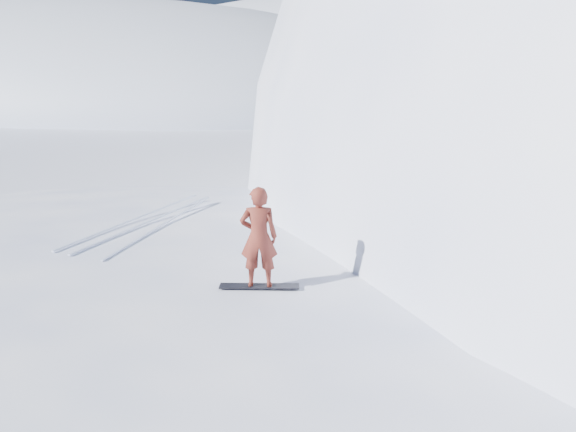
# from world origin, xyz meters

# --- Properties ---
(ground) EXTENTS (400.00, 400.00, 0.00)m
(ground) POSITION_xyz_m (0.00, 0.00, 0.00)
(ground) COLOR white
(ground) RESTS_ON ground
(near_ridge) EXTENTS (36.00, 28.00, 4.80)m
(near_ridge) POSITION_xyz_m (1.00, 3.00, 0.00)
(near_ridge) COLOR white
(near_ridge) RESTS_ON ground
(far_ridge_a) EXTENTS (120.00, 70.00, 28.00)m
(far_ridge_a) POSITION_xyz_m (-70.00, 60.00, 0.00)
(far_ridge_a) COLOR white
(far_ridge_a) RESTS_ON ground
(far_ridge_c) EXTENTS (140.00, 90.00, 36.00)m
(far_ridge_c) POSITION_xyz_m (-40.00, 110.00, 0.00)
(far_ridge_c) COLOR white
(far_ridge_c) RESTS_ON ground
(wind_bumps) EXTENTS (16.00, 14.40, 1.00)m
(wind_bumps) POSITION_xyz_m (-0.56, 2.12, 0.00)
(wind_bumps) COLOR white
(wind_bumps) RESTS_ON ground
(snowboard) EXTENTS (1.38, 0.96, 0.02)m
(snowboard) POSITION_xyz_m (3.18, 2.33, 2.41)
(snowboard) COLOR black
(snowboard) RESTS_ON near_ridge
(snowboarder) EXTENTS (0.79, 0.71, 1.82)m
(snowboarder) POSITION_xyz_m (3.18, 2.33, 3.34)
(snowboarder) COLOR maroon
(snowboarder) RESTS_ON snowboard
(vapor_plume) EXTENTS (8.99, 7.19, 6.29)m
(vapor_plume) POSITION_xyz_m (-57.80, 47.21, 0.00)
(vapor_plume) COLOR white
(vapor_plume) RESTS_ON ground
(board_tracks) EXTENTS (2.37, 5.94, 0.04)m
(board_tracks) POSITION_xyz_m (-1.75, 4.77, 2.42)
(board_tracks) COLOR silver
(board_tracks) RESTS_ON ground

